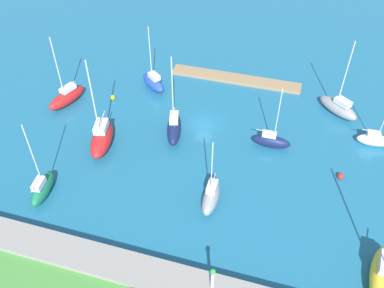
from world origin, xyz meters
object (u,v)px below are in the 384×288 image
sailboat_red_lone_north (67,97)px  mooring_buoy_red (341,176)px  sailboat_yellow_off_beacon (383,276)px  sailboat_red_far_south (102,138)px  mooring_buoy_yellow (113,98)px  sailboat_green_lone_south (43,188)px  sailboat_navy_far_north (174,128)px  sailboat_white_inner_mooring (374,140)px  pier_dock (235,79)px  sailboat_gray_along_channel (338,107)px  sailboat_navy_mid_basin (271,141)px  sailboat_gray_east_end (211,197)px  harbor_beacon (213,279)px  sailboat_blue_center_basin (153,82)px

sailboat_red_lone_north → mooring_buoy_red: sailboat_red_lone_north is taller
sailboat_red_lone_north → sailboat_yellow_off_beacon: bearing=86.2°
sailboat_red_far_south → mooring_buoy_red: bearing=82.7°
mooring_buoy_red → mooring_buoy_yellow: mooring_buoy_red is taller
sailboat_green_lone_south → mooring_buoy_yellow: bearing=-7.3°
sailboat_navy_far_north → sailboat_green_lone_south: bearing=-53.0°
sailboat_white_inner_mooring → sailboat_red_lone_north: bearing=180.0°
mooring_buoy_yellow → sailboat_yellow_off_beacon: bearing=151.5°
pier_dock → sailboat_red_lone_north: size_ratio=1.89×
sailboat_gray_along_channel → pier_dock: bearing=23.8°
sailboat_gray_along_channel → sailboat_navy_mid_basin: sailboat_gray_along_channel is taller
sailboat_navy_far_north → sailboat_red_lone_north: (19.70, -2.68, -0.11)m
sailboat_gray_east_end → sailboat_yellow_off_beacon: bearing=73.6°
pier_dock → sailboat_red_lone_north: sailboat_red_lone_north is taller
sailboat_gray_along_channel → sailboat_gray_east_end: bearing=97.3°
harbor_beacon → sailboat_navy_far_north: size_ratio=0.27×
pier_dock → sailboat_red_lone_north: bearing=30.3°
sailboat_white_inner_mooring → sailboat_yellow_off_beacon: bearing=-94.2°
sailboat_navy_far_north → sailboat_red_lone_north: sailboat_navy_far_north is taller
sailboat_blue_center_basin → mooring_buoy_yellow: bearing=83.1°
sailboat_navy_far_north → mooring_buoy_red: size_ratio=15.91×
sailboat_white_inner_mooring → sailboat_red_far_south: bearing=-167.5°
pier_dock → sailboat_green_lone_south: size_ratio=2.02×
sailboat_gray_east_end → sailboat_white_inner_mooring: (-20.45, -17.75, -0.25)m
pier_dock → sailboat_navy_mid_basin: 18.30m
sailboat_gray_east_end → sailboat_blue_center_basin: bearing=-145.4°
sailboat_red_far_south → sailboat_green_lone_south: bearing=-29.4°
harbor_beacon → mooring_buoy_red: bearing=-120.5°
harbor_beacon → sailboat_green_lone_south: 25.95m
sailboat_green_lone_south → sailboat_white_inner_mooring: 47.55m
sailboat_gray_east_end → sailboat_blue_center_basin: (16.22, -22.53, -0.00)m
sailboat_yellow_off_beacon → mooring_buoy_yellow: 47.97m
sailboat_green_lone_south → sailboat_navy_mid_basin: bearing=-64.8°
pier_dock → sailboat_navy_mid_basin: sailboat_navy_mid_basin is taller
sailboat_blue_center_basin → sailboat_gray_along_channel: bearing=-137.3°
sailboat_red_lone_north → mooring_buoy_red: bearing=101.9°
sailboat_navy_mid_basin → sailboat_gray_along_channel: bearing=49.7°
sailboat_yellow_off_beacon → sailboat_navy_mid_basin: bearing=-135.6°
sailboat_yellow_off_beacon → mooring_buoy_red: size_ratio=16.86×
sailboat_navy_far_north → sailboat_navy_mid_basin: 14.64m
sailboat_white_inner_mooring → pier_dock: bearing=149.8°
harbor_beacon → sailboat_red_far_south: (21.42, -18.43, -1.95)m
sailboat_blue_center_basin → sailboat_red_far_south: 16.48m
sailboat_yellow_off_beacon → pier_dock: bearing=-139.8°
mooring_buoy_red → sailboat_red_far_south: bearing=5.2°
harbor_beacon → sailboat_navy_far_north: bearing=-63.2°
pier_dock → sailboat_gray_along_channel: bearing=164.7°
pier_dock → sailboat_blue_center_basin: bearing=26.4°
sailboat_blue_center_basin → mooring_buoy_red: size_ratio=13.26×
harbor_beacon → sailboat_blue_center_basin: size_ratio=0.32×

